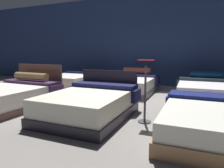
{
  "coord_description": "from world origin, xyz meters",
  "views": [
    {
      "loc": [
        1.95,
        -4.92,
        1.26
      ],
      "look_at": [
        -0.24,
        0.19,
        0.41
      ],
      "focal_mm": 32.54,
      "sensor_mm": 36.0,
      "label": 1
    }
  ],
  "objects_px": {
    "bed_1": "(90,104)",
    "bed_2": "(214,122)",
    "bed_0": "(11,95)",
    "bed_3": "(74,81)",
    "bed_5": "(206,90)",
    "price_sign": "(145,98)",
    "bed_4": "(131,84)"
  },
  "relations": [
    {
      "from": "bed_3",
      "to": "bed_5",
      "type": "bearing_deg",
      "value": 3.67
    },
    {
      "from": "bed_0",
      "to": "bed_3",
      "type": "bearing_deg",
      "value": 93.37
    },
    {
      "from": "bed_2",
      "to": "bed_5",
      "type": "bearing_deg",
      "value": 90.28
    },
    {
      "from": "bed_5",
      "to": "price_sign",
      "type": "height_order",
      "value": "price_sign"
    },
    {
      "from": "bed_1",
      "to": "bed_5",
      "type": "relative_size",
      "value": 0.98
    },
    {
      "from": "bed_0",
      "to": "bed_5",
      "type": "relative_size",
      "value": 1.07
    },
    {
      "from": "bed_2",
      "to": "bed_3",
      "type": "distance_m",
      "value": 5.22
    },
    {
      "from": "bed_2",
      "to": "price_sign",
      "type": "relative_size",
      "value": 1.82
    },
    {
      "from": "bed_2",
      "to": "price_sign",
      "type": "distance_m",
      "value": 1.16
    },
    {
      "from": "bed_0",
      "to": "bed_1",
      "type": "distance_m",
      "value": 2.14
    },
    {
      "from": "bed_2",
      "to": "price_sign",
      "type": "xyz_separation_m",
      "value": [
        -1.13,
        0.2,
        0.22
      ]
    },
    {
      "from": "bed_1",
      "to": "bed_2",
      "type": "distance_m",
      "value": 2.2
    },
    {
      "from": "bed_2",
      "to": "bed_5",
      "type": "distance_m",
      "value": 2.85
    },
    {
      "from": "bed_1",
      "to": "bed_3",
      "type": "bearing_deg",
      "value": 129.21
    },
    {
      "from": "bed_1",
      "to": "bed_5",
      "type": "distance_m",
      "value": 3.51
    },
    {
      "from": "bed_1",
      "to": "bed_4",
      "type": "xyz_separation_m",
      "value": [
        -0.05,
        2.79,
        -0.01
      ]
    },
    {
      "from": "bed_4",
      "to": "price_sign",
      "type": "height_order",
      "value": "price_sign"
    },
    {
      "from": "bed_2",
      "to": "bed_5",
      "type": "height_order",
      "value": "bed_5"
    },
    {
      "from": "bed_5",
      "to": "bed_0",
      "type": "bearing_deg",
      "value": -149.16
    },
    {
      "from": "bed_2",
      "to": "bed_4",
      "type": "bearing_deg",
      "value": 127.58
    },
    {
      "from": "bed_4",
      "to": "bed_5",
      "type": "height_order",
      "value": "bed_4"
    },
    {
      "from": "price_sign",
      "to": "bed_4",
      "type": "bearing_deg",
      "value": 112.77
    },
    {
      "from": "bed_3",
      "to": "price_sign",
      "type": "height_order",
      "value": "price_sign"
    },
    {
      "from": "bed_3",
      "to": "bed_4",
      "type": "bearing_deg",
      "value": 5.06
    },
    {
      "from": "bed_3",
      "to": "bed_1",
      "type": "bearing_deg",
      "value": -47.88
    },
    {
      "from": "bed_0",
      "to": "bed_4",
      "type": "bearing_deg",
      "value": 55.43
    },
    {
      "from": "bed_2",
      "to": "bed_5",
      "type": "relative_size",
      "value": 1.04
    },
    {
      "from": "price_sign",
      "to": "bed_2",
      "type": "bearing_deg",
      "value": -10.19
    },
    {
      "from": "bed_1",
      "to": "bed_3",
      "type": "xyz_separation_m",
      "value": [
        -2.2,
        2.72,
        -0.02
      ]
    },
    {
      "from": "bed_4",
      "to": "price_sign",
      "type": "bearing_deg",
      "value": -67.62
    },
    {
      "from": "bed_1",
      "to": "bed_2",
      "type": "relative_size",
      "value": 0.94
    },
    {
      "from": "bed_3",
      "to": "bed_2",
      "type": "bearing_deg",
      "value": -29.39
    }
  ]
}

